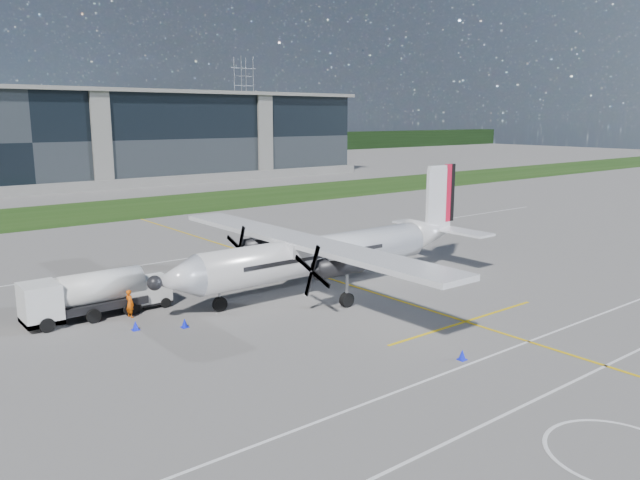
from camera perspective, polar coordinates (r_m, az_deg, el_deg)
The scene contains 14 objects.
ground at distance 71.87m, azimuth -18.54°, elevation 1.68°, with size 400.00×400.00×0.00m, color #615E5C.
grass_strip at distance 79.37m, azimuth -20.53°, elevation 2.41°, with size 400.00×18.00×0.04m, color #1B3A0F.
terminal_building at distance 109.56m, azimuth -26.08°, elevation 8.16°, with size 120.00×20.00×15.00m, color black.
pylon_east at distance 207.72m, azimuth -6.94°, elevation 12.18°, with size 9.00×4.60×30.00m, color gray, non-canonical shape.
yellow_taxiway_centerline at distance 46.96m, azimuth -2.27°, elevation -2.56°, with size 0.20×70.00×0.01m, color yellow.
white_lane_line at distance 29.31m, azimuth 21.91°, elevation -12.04°, with size 90.00×0.15×0.01m, color white.
turboprop_aircraft at distance 40.68m, azimuth 0.83°, elevation 0.81°, with size 24.64×25.56×7.67m, color white, non-canonical shape.
fuel_tanker_truck at distance 37.23m, azimuth -21.48°, elevation -4.96°, with size 6.98×2.27×2.62m, color silver, non-canonical shape.
baggage_tug at distance 38.61m, azimuth -15.70°, elevation -4.65°, with size 2.99×1.79×1.79m, color silver, non-canonical shape.
ground_crew_person at distance 36.94m, azimuth -17.01°, elevation -5.40°, with size 0.75×0.54×1.85m, color #F25907.
safety_cone_portwing at distance 30.34m, azimuth 12.87°, elevation -10.19°, with size 0.36×0.36×0.50m, color #0E1BF6.
safety_cone_nose_port at distance 34.67m, azimuth -12.27°, elevation -7.42°, with size 0.36×0.36×0.50m, color #0E1BF6.
safety_cone_stbdwing at distance 50.48m, azimuth -10.25°, elevation -1.47°, with size 0.36×0.36×0.50m, color #0E1BF6.
safety_cone_fwd at distance 34.90m, azimuth -16.52°, elevation -7.51°, with size 0.36×0.36×0.50m, color #0E1BF6.
Camera 1 is at (-23.85, -26.87, 11.17)m, focal length 35.00 mm.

